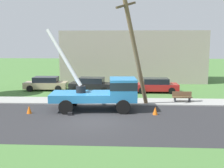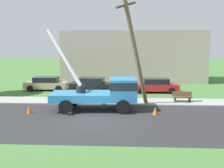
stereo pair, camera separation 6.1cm
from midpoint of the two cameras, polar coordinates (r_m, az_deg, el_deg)
name	(u,v)px [view 1 (the left image)]	position (r m, az deg, el deg)	size (l,w,h in m)	color
ground_plane	(107,89)	(29.11, -1.10, -1.08)	(120.00, 120.00, 0.00)	#477538
road_asphalt	(94,120)	(17.44, -3.91, -7.65)	(80.00, 8.68, 0.01)	#2B2B2D
sidewalk_strip	(102,101)	(22.84, -2.23, -3.62)	(80.00, 2.54, 0.10)	#9E9E99
utility_truck	(105,91)	(19.80, -1.53, -1.51)	(6.91, 3.21, 5.98)	#2D84C6
leaning_utility_pole	(135,49)	(20.66, 4.76, 7.44)	(2.66, 2.27, 8.73)	brown
traffic_cone_ahead	(155,111)	(18.92, 9.02, -5.58)	(0.36, 0.36, 0.56)	orange
traffic_cone_behind	(29,110)	(19.88, -17.17, -5.18)	(0.36, 0.36, 0.56)	orange
parked_sedan_tan	(46,84)	(29.12, -13.81, 0.10)	(4.47, 2.13, 1.42)	tan
parked_sedan_black	(91,84)	(27.73, -4.41, -0.09)	(4.54, 2.27, 1.42)	black
parked_sedan_red	(156,85)	(27.43, 9.15, -0.27)	(4.43, 2.07, 1.42)	#B21E1E
park_bench	(182,97)	(23.21, 14.50, -2.66)	(1.60, 0.45, 0.90)	brown
lowrise_building_backdrop	(133,56)	(35.69, 4.31, 5.85)	(18.00, 6.00, 6.40)	#A5998C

